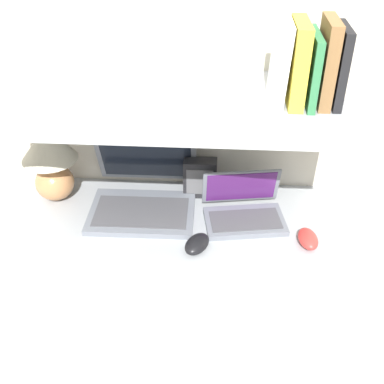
{
  "coord_description": "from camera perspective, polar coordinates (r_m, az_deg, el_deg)",
  "views": [
    {
      "loc": [
        0.17,
        -1.0,
        1.81
      ],
      "look_at": [
        0.09,
        0.27,
        0.91
      ],
      "focal_mm": 45.0,
      "sensor_mm": 36.0,
      "label": 1
    }
  ],
  "objects": [
    {
      "name": "book_brown",
      "position": [
        1.45,
        15.65,
        14.54
      ],
      "size": [
        0.04,
        0.15,
        0.24
      ],
      "color": "brown",
      "rests_on": "shelf"
    },
    {
      "name": "book_black",
      "position": [
        1.47,
        17.02,
        14.07
      ],
      "size": [
        0.03,
        0.15,
        0.22
      ],
      "color": "black",
      "rests_on": "shelf"
    },
    {
      "name": "desk",
      "position": [
        1.92,
        -2.67,
        -12.91
      ],
      "size": [
        1.08,
        0.54,
        0.77
      ],
      "color": "#999EA3",
      "rests_on": "ground_plane"
    },
    {
      "name": "laptop_small",
      "position": [
        1.67,
        6.13,
        -2.18
      ],
      "size": [
        0.3,
        0.24,
        0.16
      ],
      "color": "slate",
      "rests_on": "desk"
    },
    {
      "name": "book_white",
      "position": [
        1.43,
        10.35,
        14.77
      ],
      "size": [
        0.05,
        0.13,
        0.23
      ],
      "color": "silver",
      "rests_on": "shelf"
    },
    {
      "name": "wall_back",
      "position": [
        1.73,
        -2.26,
        14.51
      ],
      "size": [
        6.0,
        0.05,
        2.4
      ],
      "color": "beige",
      "rests_on": "ground_plane"
    },
    {
      "name": "back_riser",
      "position": [
        1.99,
        -1.99,
        -2.69
      ],
      "size": [
        1.08,
        0.04,
        1.18
      ],
      "color": "beige",
      "rests_on": "ground_plane"
    },
    {
      "name": "table_lamp",
      "position": [
        1.76,
        -16.48,
        3.95
      ],
      "size": [
        0.19,
        0.19,
        0.29
      ],
      "color": "#B27A4C",
      "rests_on": "desk"
    },
    {
      "name": "second_mouse",
      "position": [
        1.61,
        13.58,
        -5.41
      ],
      "size": [
        0.08,
        0.11,
        0.04
      ],
      "color": "red",
      "rests_on": "desk"
    },
    {
      "name": "router_box",
      "position": [
        1.76,
        0.97,
        1.71
      ],
      "size": [
        0.12,
        0.06,
        0.15
      ],
      "color": "black",
      "rests_on": "desk"
    },
    {
      "name": "laptop_large",
      "position": [
        1.72,
        -5.78,
        -0.23
      ],
      "size": [
        0.37,
        0.35,
        0.25
      ],
      "color": "slate",
      "rests_on": "desk"
    },
    {
      "name": "shelf",
      "position": [
        1.48,
        -3.26,
        10.52
      ],
      "size": [
        1.08,
        0.49,
        0.03
      ],
      "color": "#999EA3",
      "rests_on": "back_riser"
    },
    {
      "name": "book_green",
      "position": [
        1.45,
        14.0,
        13.97
      ],
      "size": [
        0.02,
        0.18,
        0.2
      ],
      "color": "#2D7042",
      "rests_on": "shelf"
    },
    {
      "name": "book_yellow",
      "position": [
        1.44,
        12.39,
        14.66
      ],
      "size": [
        0.04,
        0.17,
        0.23
      ],
      "color": "gold",
      "rests_on": "shelf"
    },
    {
      "name": "computer_mouse",
      "position": [
        1.54,
        0.59,
        -6.17
      ],
      "size": [
        0.11,
        0.13,
        0.04
      ],
      "color": "black",
      "rests_on": "desk"
    }
  ]
}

